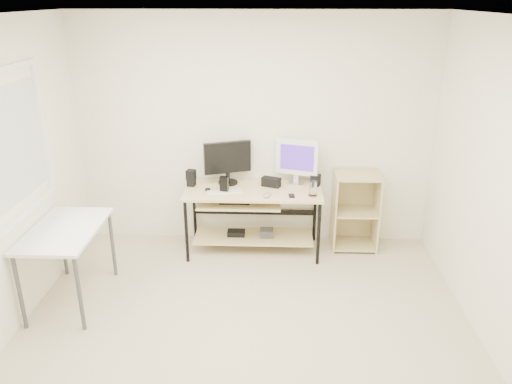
{
  "coord_description": "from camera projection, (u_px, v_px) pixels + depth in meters",
  "views": [
    {
      "loc": [
        0.23,
        -3.43,
        2.73
      ],
      "look_at": [
        0.04,
        1.3,
        0.86
      ],
      "focal_mm": 35.0,
      "sensor_mm": 36.0,
      "label": 1
    }
  ],
  "objects": [
    {
      "name": "desk",
      "position": [
        251.0,
        207.0,
        5.55
      ],
      "size": [
        1.5,
        0.65,
        0.75
      ],
      "color": "beige",
      "rests_on": "ground"
    },
    {
      "name": "volume_puck",
      "position": [
        208.0,
        190.0,
        5.42
      ],
      "size": [
        0.08,
        0.08,
        0.02
      ],
      "primitive_type": "cylinder",
      "rotation": [
        0.0,
        0.0,
        -0.42
      ],
      "color": "black",
      "rests_on": "desk"
    },
    {
      "name": "drinking_glass",
      "position": [
        313.0,
        188.0,
        5.26
      ],
      "size": [
        0.1,
        0.1,
        0.16
      ],
      "primitive_type": "cylinder",
      "rotation": [
        0.0,
        0.0,
        0.31
      ],
      "color": "white",
      "rests_on": "coaster"
    },
    {
      "name": "smartphone",
      "position": [
        292.0,
        196.0,
        5.28
      ],
      "size": [
        0.07,
        0.12,
        0.01
      ],
      "primitive_type": "cube",
      "rotation": [
        0.0,
        0.0,
        0.08
      ],
      "color": "black",
      "rests_on": "desk"
    },
    {
      "name": "audio_controller",
      "position": [
        224.0,
        184.0,
        5.36
      ],
      "size": [
        0.1,
        0.07,
        0.18
      ],
      "primitive_type": "cube",
      "rotation": [
        0.0,
        0.0,
        -0.22
      ],
      "color": "black",
      "rests_on": "desk"
    },
    {
      "name": "mouse",
      "position": [
        267.0,
        195.0,
        5.26
      ],
      "size": [
        0.1,
        0.13,
        0.04
      ],
      "primitive_type": "ellipsoid",
      "rotation": [
        0.0,
        0.0,
        -0.29
      ],
      "color": "#A8A8AC",
      "rests_on": "desk"
    },
    {
      "name": "shelf_unit",
      "position": [
        355.0,
        210.0,
        5.69
      ],
      "size": [
        0.5,
        0.4,
        0.9
      ],
      "color": "#D0BE82",
      "rests_on": "ground"
    },
    {
      "name": "center_speaker",
      "position": [
        271.0,
        182.0,
        5.53
      ],
      "size": [
        0.23,
        0.16,
        0.1
      ],
      "primitive_type": "cube",
      "rotation": [
        0.0,
        0.0,
        -0.37
      ],
      "color": "black",
      "rests_on": "desk"
    },
    {
      "name": "coaster",
      "position": [
        313.0,
        196.0,
        5.29
      ],
      "size": [
        0.13,
        0.13,
        0.01
      ],
      "primitive_type": "cylinder",
      "rotation": [
        0.0,
        0.0,
        0.31
      ],
      "color": "olive",
      "rests_on": "desk"
    },
    {
      "name": "room",
      "position": [
        226.0,
        197.0,
        3.76
      ],
      "size": [
        4.01,
        4.01,
        2.62
      ],
      "color": "beige",
      "rests_on": "ground"
    },
    {
      "name": "speaker_right",
      "position": [
        315.0,
        180.0,
        5.56
      ],
      "size": [
        0.13,
        0.13,
        0.12
      ],
      "primitive_type": "cube",
      "rotation": [
        0.0,
        0.0,
        -0.29
      ],
      "color": "black",
      "rests_on": "desk"
    },
    {
      "name": "speaker_left",
      "position": [
        191.0,
        178.0,
        5.53
      ],
      "size": [
        0.11,
        0.11,
        0.18
      ],
      "rotation": [
        0.0,
        0.0,
        -0.23
      ],
      "color": "black",
      "rests_on": "desk"
    },
    {
      "name": "side_table",
      "position": [
        66.0,
        237.0,
        4.57
      ],
      "size": [
        0.6,
        1.0,
        0.75
      ],
      "color": "white",
      "rests_on": "ground"
    },
    {
      "name": "black_monitor",
      "position": [
        227.0,
        160.0,
        5.54
      ],
      "size": [
        0.52,
        0.23,
        0.48
      ],
      "rotation": [
        0.0,
        0.0,
        0.34
      ],
      "color": "black",
      "rests_on": "desk"
    },
    {
      "name": "white_imac",
      "position": [
        297.0,
        158.0,
        5.53
      ],
      "size": [
        0.47,
        0.19,
        0.51
      ],
      "rotation": [
        0.0,
        0.0,
        -0.3
      ],
      "color": "silver",
      "rests_on": "desk"
    },
    {
      "name": "keyboard",
      "position": [
        225.0,
        192.0,
        5.38
      ],
      "size": [
        0.39,
        0.18,
        0.01
      ],
      "primitive_type": "cube",
      "rotation": [
        0.0,
        0.0,
        0.21
      ],
      "color": "white",
      "rests_on": "desk"
    }
  ]
}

